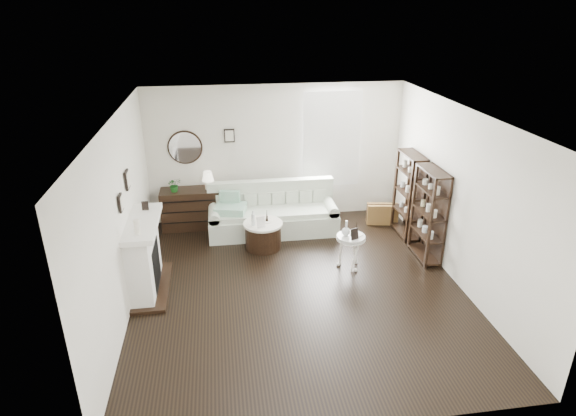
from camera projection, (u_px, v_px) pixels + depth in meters
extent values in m
plane|color=black|center=(298.00, 287.00, 7.52)|extent=(5.50, 5.50, 0.00)
plane|color=white|center=(300.00, 116.00, 6.45)|extent=(5.50, 5.50, 0.00)
plane|color=silver|center=(276.00, 153.00, 9.49)|extent=(5.00, 0.00, 5.00)
plane|color=silver|center=(348.00, 323.00, 4.49)|extent=(5.00, 0.00, 5.00)
plane|color=silver|center=(121.00, 218.00, 6.66)|extent=(0.00, 5.50, 5.50)
plane|color=silver|center=(461.00, 198.00, 7.32)|extent=(0.00, 5.50, 5.50)
cube|color=white|center=(331.00, 139.00, 9.52)|extent=(1.00, 0.02, 1.80)
cube|color=white|center=(332.00, 140.00, 9.46)|extent=(1.15, 0.02, 1.90)
cylinder|color=silver|center=(185.00, 148.00, 9.15)|extent=(0.60, 0.03, 0.60)
cube|color=black|center=(229.00, 136.00, 9.18)|extent=(0.20, 0.03, 0.26)
cube|color=white|center=(144.00, 257.00, 7.27)|extent=(0.34, 1.20, 1.10)
cube|color=black|center=(147.00, 266.00, 7.33)|extent=(0.30, 0.65, 0.70)
cube|color=white|center=(143.00, 223.00, 7.05)|extent=(0.44, 1.35, 0.08)
cube|color=black|center=(153.00, 287.00, 7.49)|extent=(0.50, 1.40, 0.05)
cylinder|color=silver|center=(137.00, 227.00, 6.58)|extent=(0.08, 0.08, 0.22)
cube|color=black|center=(145.00, 206.00, 7.37)|extent=(0.10, 0.03, 0.14)
cube|color=black|center=(121.00, 203.00, 6.51)|extent=(0.03, 0.18, 0.24)
cube|color=black|center=(127.00, 180.00, 7.07)|extent=(0.03, 0.22, 0.28)
cube|color=black|center=(409.00, 195.00, 8.93)|extent=(0.30, 0.80, 1.60)
cylinder|color=beige|center=(411.00, 214.00, 8.81)|extent=(0.08, 0.08, 0.11)
cylinder|color=beige|center=(406.00, 209.00, 9.03)|extent=(0.08, 0.08, 0.11)
cylinder|color=beige|center=(401.00, 204.00, 9.26)|extent=(0.08, 0.08, 0.11)
cylinder|color=beige|center=(413.00, 194.00, 8.65)|extent=(0.08, 0.08, 0.11)
cylinder|color=beige|center=(408.00, 189.00, 8.88)|extent=(0.08, 0.08, 0.11)
cylinder|color=beige|center=(403.00, 184.00, 9.10)|extent=(0.08, 0.08, 0.11)
cylinder|color=beige|center=(416.00, 173.00, 8.49)|extent=(0.08, 0.08, 0.11)
cylinder|color=beige|center=(410.00, 169.00, 8.72)|extent=(0.08, 0.08, 0.11)
cylinder|color=beige|center=(405.00, 164.00, 8.94)|extent=(0.08, 0.08, 0.11)
cube|color=black|center=(429.00, 215.00, 8.11)|extent=(0.30, 0.80, 1.60)
cylinder|color=beige|center=(432.00, 236.00, 7.99)|extent=(0.08, 0.08, 0.11)
cylinder|color=beige|center=(426.00, 230.00, 8.22)|extent=(0.08, 0.08, 0.11)
cylinder|color=beige|center=(420.00, 224.00, 8.44)|extent=(0.08, 0.08, 0.11)
cylinder|color=beige|center=(435.00, 214.00, 7.83)|extent=(0.08, 0.08, 0.11)
cylinder|color=beige|center=(428.00, 208.00, 8.06)|extent=(0.08, 0.08, 0.11)
cylinder|color=beige|center=(422.00, 203.00, 8.29)|extent=(0.08, 0.08, 0.11)
cylinder|color=beige|center=(438.00, 191.00, 7.67)|extent=(0.08, 0.08, 0.11)
cylinder|color=beige|center=(431.00, 186.00, 7.90)|extent=(0.08, 0.08, 0.11)
cylinder|color=beige|center=(425.00, 181.00, 8.13)|extent=(0.08, 0.08, 0.11)
cube|color=beige|center=(273.00, 223.00, 9.24)|extent=(2.44, 0.84, 0.39)
cube|color=beige|center=(273.00, 212.00, 9.12)|extent=(2.11, 0.68, 0.09)
cube|color=beige|center=(271.00, 198.00, 9.39)|extent=(2.44, 0.19, 0.75)
cube|color=beige|center=(215.00, 224.00, 9.07)|extent=(0.21, 0.80, 0.49)
cube|color=beige|center=(329.00, 217.00, 9.37)|extent=(0.21, 0.80, 0.49)
cube|color=#268E5B|center=(231.00, 209.00, 8.95)|extent=(0.64, 0.56, 0.14)
cube|color=brown|center=(382.00, 214.00, 9.60)|extent=(0.64, 0.30, 0.41)
cube|color=black|center=(192.00, 208.00, 9.39)|extent=(1.17, 0.49, 0.78)
cube|color=black|center=(193.00, 222.00, 9.23)|extent=(1.12, 0.01, 0.02)
cube|color=black|center=(192.00, 212.00, 9.14)|extent=(1.12, 0.01, 0.02)
cube|color=black|center=(191.00, 201.00, 9.06)|extent=(1.12, 0.01, 0.01)
imported|color=#165018|center=(174.00, 185.00, 9.09)|extent=(0.31, 0.29, 0.27)
cylinder|color=black|center=(263.00, 236.00, 8.65)|extent=(0.65, 0.65, 0.45)
cylinder|color=silver|center=(263.00, 224.00, 8.55)|extent=(0.70, 0.70, 0.04)
cylinder|color=silver|center=(351.00, 237.00, 7.88)|extent=(0.47, 0.47, 0.03)
cylinder|color=white|center=(351.00, 239.00, 7.90)|extent=(0.48, 0.48, 0.02)
cylinder|color=white|center=(350.00, 252.00, 8.00)|extent=(0.04, 0.04, 0.54)
cylinder|color=silver|center=(253.00, 218.00, 8.40)|extent=(0.06, 0.06, 0.28)
cube|color=white|center=(261.00, 222.00, 8.34)|extent=(0.16, 0.09, 0.20)
cube|color=black|center=(355.00, 234.00, 7.73)|extent=(0.15, 0.09, 0.18)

